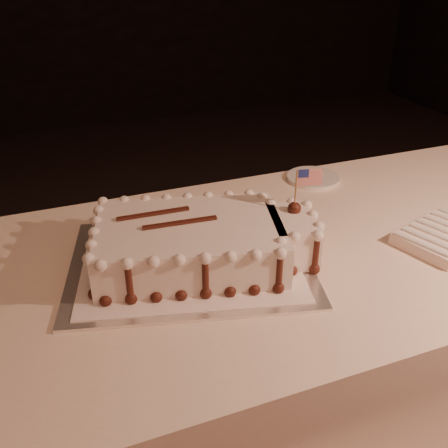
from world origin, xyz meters
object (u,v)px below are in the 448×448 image
object	(u,v)px
cake_board	(191,263)
side_plate	(313,178)
banquet_table	(268,365)
sheet_cake	(203,242)
napkin_stack	(443,237)

from	to	relation	value
cake_board	side_plate	world-z (taller)	side_plate
banquet_table	sheet_cake	bearing A→B (deg)	178.80
banquet_table	side_plate	xyz separation A→B (m)	(0.28, 0.31, 0.38)
napkin_stack	cake_board	bearing A→B (deg)	167.95
napkin_stack	side_plate	distance (m)	0.44
banquet_table	side_plate	bearing A→B (deg)	48.28
napkin_stack	banquet_table	bearing A→B (deg)	163.29
cake_board	napkin_stack	world-z (taller)	napkin_stack
banquet_table	sheet_cake	xyz separation A→B (m)	(-0.18, 0.00, 0.43)
sheet_cake	napkin_stack	bearing A→B (deg)	-11.96
banquet_table	cake_board	world-z (taller)	cake_board
napkin_stack	side_plate	xyz separation A→B (m)	(-0.11, 0.43, -0.01)
side_plate	napkin_stack	bearing A→B (deg)	-75.76
banquet_table	napkin_stack	xyz separation A→B (m)	(0.39, -0.12, 0.39)
sheet_cake	side_plate	world-z (taller)	sheet_cake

